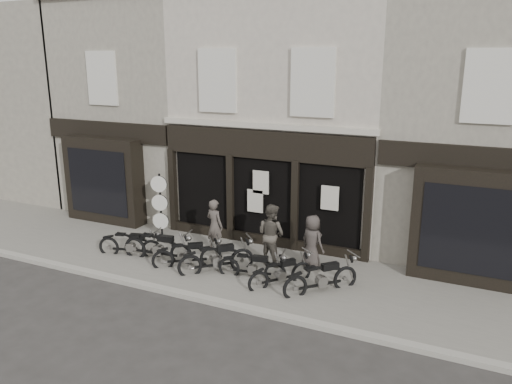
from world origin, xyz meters
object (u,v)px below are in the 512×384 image
at_px(motorcycle_3, 217,261).
at_px(man_right, 312,241).
at_px(man_centre, 271,234).
at_px(motorcycle_2, 188,257).
at_px(motorcycle_4, 253,269).
at_px(motorcycle_0, 131,246).
at_px(advert_sign_post, 160,208).
at_px(man_left, 215,226).
at_px(motorcycle_5, 281,275).
at_px(motorcycle_6, 322,280).
at_px(motorcycle_1, 159,250).

bearing_deg(motorcycle_3, man_right, -11.89).
relative_size(man_centre, man_right, 1.16).
xyz_separation_m(motorcycle_2, motorcycle_4, (2.09, 0.08, -0.02)).
distance_m(motorcycle_3, motorcycle_4, 1.12).
distance_m(motorcycle_0, motorcycle_4, 4.17).
height_order(motorcycle_2, advert_sign_post, advert_sign_post).
xyz_separation_m(motorcycle_2, man_left, (0.16, 1.35, 0.58)).
height_order(motorcycle_5, man_left, man_left).
bearing_deg(motorcycle_6, motorcycle_2, 133.35).
bearing_deg(motorcycle_4, motorcycle_5, -13.54).
xyz_separation_m(motorcycle_3, advert_sign_post, (-3.23, 1.80, 0.70)).
xyz_separation_m(motorcycle_2, man_centre, (2.16, 1.22, 0.65)).
bearing_deg(motorcycle_1, motorcycle_6, -5.74).
relative_size(motorcycle_0, motorcycle_5, 1.21).
height_order(man_left, man_right, man_left).
bearing_deg(man_right, motorcycle_0, 39.28).
relative_size(motorcycle_5, man_right, 1.06).
distance_m(motorcycle_2, man_centre, 2.56).
bearing_deg(man_left, motorcycle_4, 162.19).
bearing_deg(man_left, advert_sign_post, 4.01).
xyz_separation_m(motorcycle_5, advert_sign_post, (-5.23, 1.81, 0.76)).
bearing_deg(man_centre, man_right, -151.80).
distance_m(man_centre, advert_sign_post, 4.45).
bearing_deg(motorcycle_4, motorcycle_1, 171.44).
relative_size(motorcycle_1, man_centre, 1.26).
bearing_deg(man_left, man_right, -162.33).
relative_size(man_left, man_right, 1.08).
xyz_separation_m(motorcycle_5, man_left, (-2.81, 1.33, 0.60)).
xyz_separation_m(motorcycle_4, motorcycle_5, (0.88, -0.06, -0.00)).
bearing_deg(man_right, motorcycle_1, 41.86).
height_order(motorcycle_1, motorcycle_6, motorcycle_1).
relative_size(motorcycle_3, advert_sign_post, 0.78).
relative_size(motorcycle_0, motorcycle_6, 1.15).
bearing_deg(advert_sign_post, motorcycle_3, -44.64).
relative_size(motorcycle_3, man_right, 1.14).
bearing_deg(man_right, motorcycle_3, 54.84).
height_order(motorcycle_0, motorcycle_2, motorcycle_0).
xyz_separation_m(motorcycle_3, man_left, (-0.82, 1.31, 0.55)).
relative_size(motorcycle_1, motorcycle_3, 1.28).
height_order(motorcycle_5, advert_sign_post, advert_sign_post).
height_order(motorcycle_6, man_left, man_left).
bearing_deg(man_right, motorcycle_2, 47.40).
bearing_deg(motorcycle_5, motorcycle_2, 127.53).
relative_size(motorcycle_3, motorcycle_6, 1.02).
bearing_deg(motorcycle_4, advert_sign_post, 148.45).
relative_size(motorcycle_6, man_centre, 0.97).
relative_size(motorcycle_4, man_right, 1.24).
bearing_deg(motorcycle_1, man_centre, 14.23).
distance_m(motorcycle_4, man_right, 1.96).
bearing_deg(motorcycle_3, motorcycle_6, -42.49).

